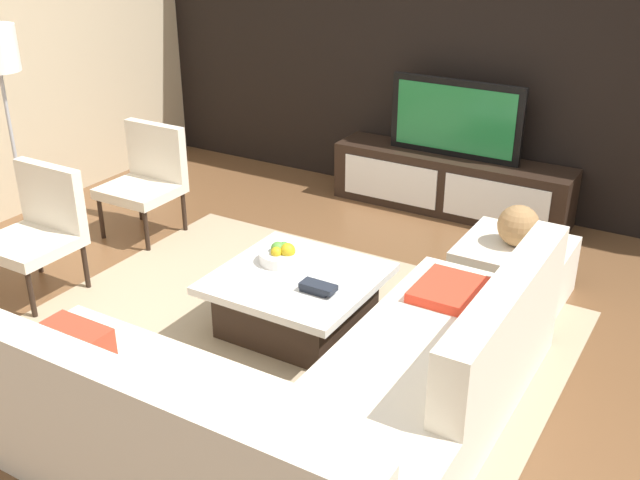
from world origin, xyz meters
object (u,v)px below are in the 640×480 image
object	(u,v)px
ottoman	(513,271)
coffee_table	(297,300)
sectional_couch	(301,401)
accent_chair_far	(148,174)
fruit_bowl	(282,255)
accent_chair_near	(39,224)
book_stack	(318,288)
television	(456,119)
decorative_ball	(518,226)
media_console	(450,184)

from	to	relation	value
ottoman	coffee_table	bearing A→B (deg)	-134.03
sectional_couch	accent_chair_far	size ratio (longest dim) A/B	2.80
fruit_bowl	accent_chair_near	bearing A→B (deg)	-161.46
coffee_table	ottoman	distance (m)	1.50
fruit_bowl	book_stack	xyz separation A→B (m)	(0.40, -0.22, -0.02)
television	sectional_couch	size ratio (longest dim) A/B	0.47
accent_chair_near	decorative_ball	world-z (taller)	accent_chair_near
fruit_bowl	sectional_couch	bearing A→B (deg)	-52.51
coffee_table	ottoman	world-z (taller)	ottoman
media_console	book_stack	world-z (taller)	media_console
sectional_couch	ottoman	world-z (taller)	sectional_couch
television	coffee_table	distance (m)	2.38
media_console	accent_chair_far	bearing A→B (deg)	-139.91
media_console	coffee_table	bearing A→B (deg)	-92.49
television	coffee_table	world-z (taller)	television
media_console	coffee_table	size ratio (longest dim) A/B	2.14
decorative_ball	book_stack	size ratio (longest dim) A/B	1.28
accent_chair_far	television	bearing A→B (deg)	37.22
decorative_ball	media_console	bearing A→B (deg)	127.61
media_console	book_stack	distance (m)	2.43
television	accent_chair_far	distance (m)	2.54
television	fruit_bowl	size ratio (longest dim) A/B	4.06
media_console	accent_chair_near	world-z (taller)	accent_chair_near
television	coffee_table	size ratio (longest dim) A/B	1.19
fruit_bowl	decorative_ball	bearing A→B (deg)	38.68
television	sectional_couch	xyz separation A→B (m)	(0.51, -3.23, -0.55)
media_console	ottoman	distance (m)	1.54
television	sectional_couch	bearing A→B (deg)	-80.95
fruit_bowl	decorative_ball	world-z (taller)	decorative_ball
media_console	decorative_ball	bearing A→B (deg)	-52.39
television	coffee_table	xyz separation A→B (m)	(-0.10, -2.30, -0.62)
decorative_ball	television	bearing A→B (deg)	127.60
sectional_couch	fruit_bowl	distance (m)	1.31
accent_chair_near	ottoman	world-z (taller)	accent_chair_near
decorative_ball	book_stack	bearing A→B (deg)	-124.36
coffee_table	accent_chair_near	size ratio (longest dim) A/B	1.10
sectional_couch	fruit_bowl	size ratio (longest dim) A/B	8.70
coffee_table	accent_chair_far	bearing A→B (deg)	159.78
television	accent_chair_far	size ratio (longest dim) A/B	1.31
accent_chair_near	book_stack	size ratio (longest dim) A/B	4.03
media_console	book_stack	size ratio (longest dim) A/B	9.49
media_console	accent_chair_far	xyz separation A→B (m)	(-1.93, -1.62, 0.24)
television	book_stack	bearing A→B (deg)	-87.11
book_stack	sectional_couch	bearing A→B (deg)	-64.20
coffee_table	accent_chair_far	distance (m)	1.97
television	accent_chair_far	bearing A→B (deg)	-139.90
accent_chair_far	decorative_ball	size ratio (longest dim) A/B	3.16
media_console	accent_chair_near	xyz separation A→B (m)	(-1.88, -2.73, 0.24)
television	fruit_bowl	world-z (taller)	television
decorative_ball	accent_chair_near	bearing A→B (deg)	-151.80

